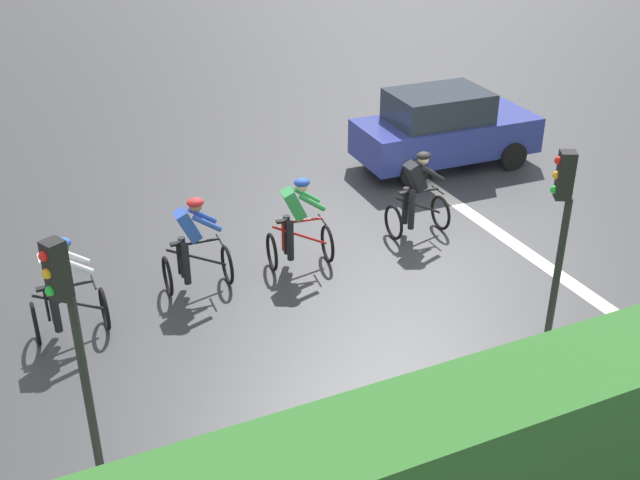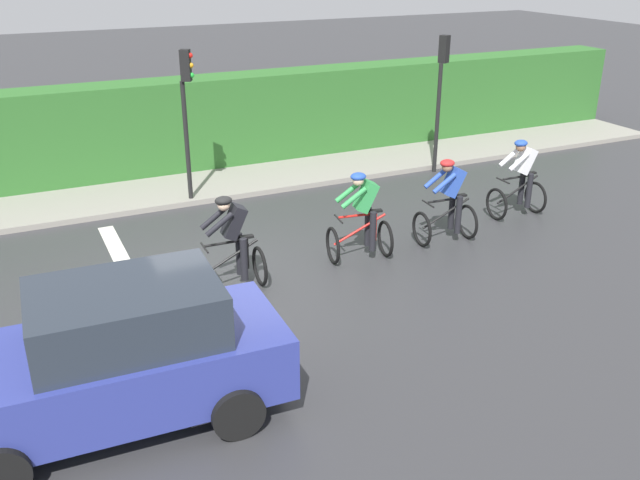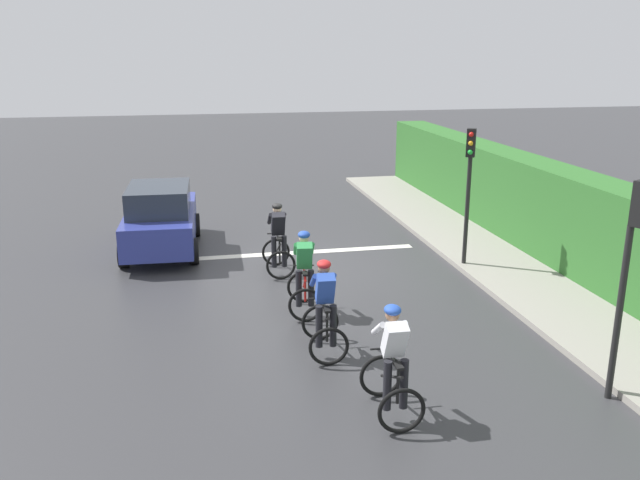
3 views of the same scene
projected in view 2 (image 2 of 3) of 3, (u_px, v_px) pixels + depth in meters
The scene contains 12 objects.
ground_plane at pixel (220, 285), 11.79m from camera, with size 80.00×80.00×0.00m, color #333335.
sidewalk_kerb at pixel (231, 178), 17.00m from camera, with size 2.80×25.08×0.12m, color gray.
stone_wall_low at pixel (220, 161), 17.68m from camera, with size 0.44×25.08×0.45m, color gray.
hedge_wall at pixel (214, 123), 17.57m from camera, with size 1.10×25.08×2.31m, color #2D6628.
road_marking_stop_line at pixel (142, 300), 11.27m from camera, with size 7.00×0.30×0.01m, color silver.
cyclist_lead at pixel (520, 180), 14.48m from camera, with size 0.70×1.09×1.66m.
cyclist_second at pixel (448, 203), 13.19m from camera, with size 0.74×1.12×1.66m.
cyclist_mid at pixel (362, 218), 12.44m from camera, with size 0.81×1.16×1.66m.
cyclist_fourth at pixel (231, 246), 11.31m from camera, with size 0.71×1.10×1.66m.
car_navy at pixel (115, 358), 8.11m from camera, with size 2.00×4.16×1.76m.
traffic_light_near_crossing at pixel (187, 104), 14.62m from camera, with size 0.27×0.29×3.34m.
traffic_light_far_junction at pixel (441, 83), 16.82m from camera, with size 0.27×0.29×3.34m.
Camera 2 is at (10.26, -2.96, 5.32)m, focal length 39.03 mm.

